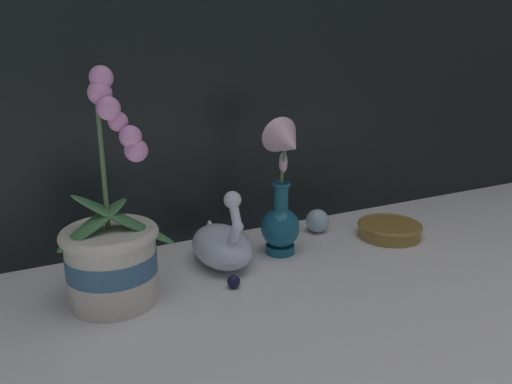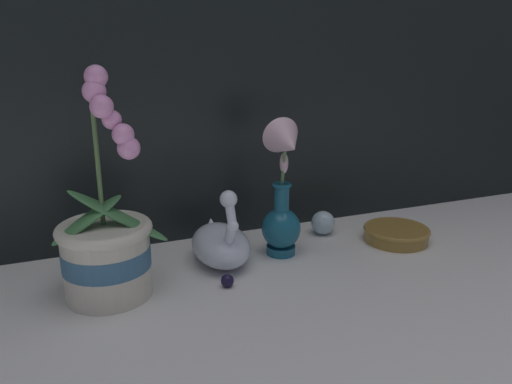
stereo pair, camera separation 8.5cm
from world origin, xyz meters
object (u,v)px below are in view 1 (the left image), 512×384
object	(u,v)px
orchid_potted_plant	(112,252)
blue_vase	(283,196)
glass_sphere	(317,221)
swan_figurine	(222,244)
amber_dish	(390,229)

from	to	relation	value
orchid_potted_plant	blue_vase	world-z (taller)	orchid_potted_plant
orchid_potted_plant	glass_sphere	size ratio (longest dim) A/B	7.18
swan_figurine	glass_sphere	distance (m)	0.28
glass_sphere	swan_figurine	bearing A→B (deg)	-166.76
orchid_potted_plant	glass_sphere	distance (m)	0.52
blue_vase	glass_sphere	bearing A→B (deg)	28.59
orchid_potted_plant	amber_dish	distance (m)	0.65
swan_figurine	amber_dish	size ratio (longest dim) A/B	1.26
glass_sphere	amber_dish	bearing A→B (deg)	-36.01
swan_figurine	glass_sphere	xyz separation A→B (m)	(0.28, 0.07, -0.02)
orchid_potted_plant	amber_dish	world-z (taller)	orchid_potted_plant
orchid_potted_plant	glass_sphere	world-z (taller)	orchid_potted_plant
orchid_potted_plant	blue_vase	size ratio (longest dim) A/B	1.37
swan_figurine	blue_vase	bearing A→B (deg)	-4.78
blue_vase	amber_dish	distance (m)	0.30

